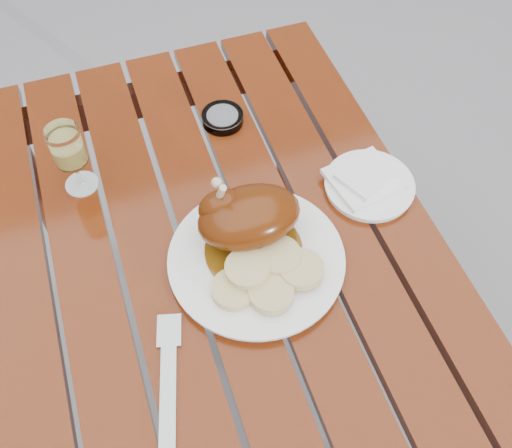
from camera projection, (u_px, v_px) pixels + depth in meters
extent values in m
plane|color=slate|center=(235.00, 399.00, 1.63)|extent=(60.00, 60.00, 0.00)
cube|color=maroon|center=(231.00, 348.00, 1.32)|extent=(0.80, 1.20, 0.75)
cylinder|color=white|center=(256.00, 260.00, 1.00)|extent=(0.34, 0.34, 0.02)
cylinder|color=#613B0B|center=(254.00, 250.00, 1.00)|extent=(0.17, 0.17, 0.00)
ellipsoid|color=#612607|center=(249.00, 217.00, 0.98)|extent=(0.18, 0.12, 0.09)
ellipsoid|color=#612607|center=(222.00, 207.00, 0.98)|extent=(0.09, 0.06, 0.07)
cylinder|color=#C6B28C|center=(218.00, 199.00, 0.96)|extent=(0.03, 0.04, 0.10)
cylinder|color=tan|center=(234.00, 289.00, 0.95)|extent=(0.08, 0.08, 0.02)
cylinder|color=tan|center=(271.00, 293.00, 0.94)|extent=(0.08, 0.08, 0.02)
cylinder|color=tan|center=(301.00, 269.00, 0.96)|extent=(0.08, 0.08, 0.02)
cylinder|color=tan|center=(279.00, 256.00, 0.97)|extent=(0.08, 0.08, 0.02)
cylinder|color=tan|center=(247.00, 269.00, 0.95)|extent=(0.08, 0.08, 0.02)
cylinder|color=#DACA63|center=(72.00, 159.00, 1.05)|extent=(0.09, 0.09, 0.15)
cylinder|color=white|center=(369.00, 185.00, 1.10)|extent=(0.19, 0.19, 0.01)
cube|color=white|center=(363.00, 179.00, 1.10)|extent=(0.14, 0.14, 0.01)
cylinder|color=#B2B7BC|center=(223.00, 118.00, 1.20)|extent=(0.11, 0.11, 0.02)
cube|color=gray|center=(168.00, 386.00, 0.88)|extent=(0.08, 0.20, 0.01)
cube|color=gray|center=(293.00, 277.00, 0.99)|extent=(0.04, 0.20, 0.01)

